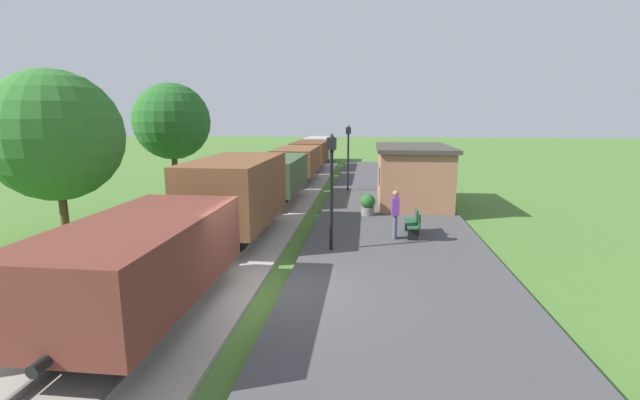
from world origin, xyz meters
TOP-DOWN VIEW (x-y plane):
  - ground_plane at (0.00, 0.00)m, footprint 160.00×160.00m
  - platform_slab at (3.20, 0.00)m, footprint 6.00×60.00m
  - track_ballast at (-2.40, 0.00)m, footprint 3.80×60.00m
  - rail_near at (-1.68, 0.00)m, footprint 0.07×60.00m
  - rail_far at (-3.12, 0.00)m, footprint 0.07×60.00m
  - freight_train at (-2.40, 14.37)m, footprint 2.50×39.20m
  - station_hut at (4.40, 11.49)m, footprint 3.50×5.80m
  - bench_near_hut at (3.92, 5.38)m, footprint 0.42×1.50m
  - person_waiting at (3.21, 4.93)m, footprint 0.26×0.39m
  - potted_planter at (2.28, 8.45)m, footprint 0.64×0.64m
  - lamp_post_near at (1.13, 3.45)m, footprint 0.28×0.28m
  - lamp_post_far at (1.13, 14.48)m, footprint 0.28×0.28m
  - tree_trackside_mid at (-8.64, 4.29)m, footprint 4.55×4.55m
  - tree_trackside_far at (-7.25, 10.52)m, footprint 3.67×3.67m

SIDE VIEW (x-z plane):
  - ground_plane at x=0.00m, z-range 0.00..0.00m
  - track_ballast at x=-2.40m, z-range 0.00..0.12m
  - platform_slab at x=3.20m, z-range 0.00..0.25m
  - rail_near at x=-1.68m, z-range 0.12..0.26m
  - rail_far at x=-3.12m, z-range 0.12..0.26m
  - bench_near_hut at x=3.92m, z-range 0.27..1.18m
  - potted_planter at x=2.28m, z-range 0.26..1.18m
  - person_waiting at x=3.21m, z-range 0.33..2.04m
  - freight_train at x=-2.40m, z-range 0.09..2.81m
  - station_hut at x=4.40m, z-range 0.26..3.04m
  - lamp_post_near at x=1.13m, z-range 0.95..4.65m
  - lamp_post_far at x=1.13m, z-range 0.95..4.65m
  - tree_trackside_mid at x=-8.64m, z-range 0.75..6.80m
  - tree_trackside_far at x=-7.25m, z-range 1.16..7.17m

